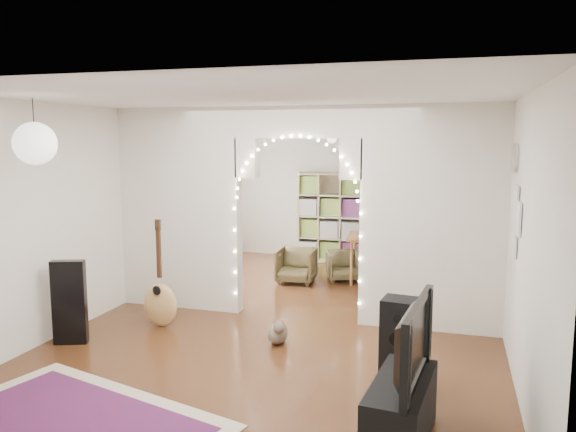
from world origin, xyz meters
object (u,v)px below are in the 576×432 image
(acoustic_guitar, at_px, (160,287))
(dining_chair_right, at_px, (296,265))
(bookcase, at_px, (342,217))
(floor_speaker, at_px, (400,344))
(dining_chair_left, at_px, (343,265))
(media_console, at_px, (401,412))
(dining_table, at_px, (386,241))

(acoustic_guitar, xyz_separation_m, dining_chair_right, (1.02, 2.55, -0.22))
(acoustic_guitar, distance_m, bookcase, 4.59)
(acoustic_guitar, relative_size, dining_chair_right, 1.86)
(floor_speaker, height_order, dining_chair_left, floor_speaker)
(media_console, bearing_deg, bookcase, 110.82)
(acoustic_guitar, bearing_deg, dining_table, 64.24)
(bookcase, height_order, dining_table, bookcase)
(bookcase, bearing_deg, dining_chair_right, -122.27)
(bookcase, xyz_separation_m, dining_chair_right, (-0.38, -1.81, -0.56))
(acoustic_guitar, xyz_separation_m, floor_speaker, (2.98, -0.93, -0.07))
(floor_speaker, distance_m, bookcase, 5.54)
(acoustic_guitar, height_order, bookcase, bookcase)
(media_console, distance_m, bookcase, 6.50)
(floor_speaker, xyz_separation_m, media_console, (0.10, -0.96, -0.18))
(acoustic_guitar, xyz_separation_m, media_console, (3.08, -1.89, -0.24))
(media_console, bearing_deg, dining_chair_right, 120.67)
(acoustic_guitar, bearing_deg, floor_speaker, -4.13)
(bookcase, height_order, dining_chair_left, bookcase)
(dining_table, height_order, dining_chair_left, dining_table)
(dining_table, relative_size, dining_chair_left, 2.37)
(acoustic_guitar, relative_size, dining_chair_left, 2.10)
(acoustic_guitar, bearing_deg, bookcase, 85.44)
(acoustic_guitar, relative_size, media_console, 1.13)
(floor_speaker, distance_m, dining_chair_left, 4.03)
(media_console, xyz_separation_m, dining_table, (-0.68, 4.85, 0.43))
(media_console, height_order, dining_chair_right, dining_chair_right)
(acoustic_guitar, relative_size, bookcase, 0.67)
(floor_speaker, bearing_deg, dining_chair_left, 115.78)
(acoustic_guitar, bearing_deg, media_console, -18.28)
(floor_speaker, height_order, bookcase, bookcase)
(acoustic_guitar, xyz_separation_m, bookcase, (1.40, 4.36, 0.35))
(media_console, relative_size, bookcase, 0.60)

